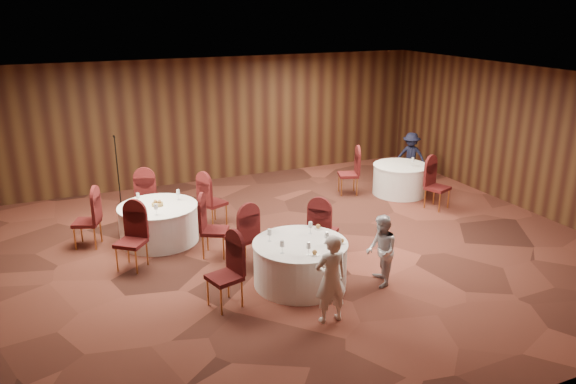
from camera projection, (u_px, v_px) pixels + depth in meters
name	position (u px, v px, depth m)	size (l,w,h in m)	color
ground	(283.00, 251.00, 10.69)	(12.00, 12.00, 0.00)	black
room_shell	(282.00, 151.00, 10.06)	(12.00, 12.00, 12.00)	silver
table_main	(300.00, 263.00, 9.35)	(1.58, 1.58, 0.74)	white
table_left	(159.00, 223.00, 11.04)	(1.55, 1.55, 0.74)	white
table_right	(400.00, 179.00, 13.80)	(1.34, 1.34, 0.74)	white
chairs_main	(266.00, 247.00, 9.65)	(2.93, 1.94, 1.00)	#3B0B11
chairs_left	(159.00, 217.00, 10.98)	(3.22, 3.09, 1.00)	#3B0B11
chairs_right	(391.00, 181.00, 13.26)	(2.01, 2.40, 1.00)	#3B0B11
tabletop_main	(311.00, 238.00, 9.16)	(1.16, 1.09, 0.22)	silver
tabletop_left	(157.00, 202.00, 10.89)	(0.85, 0.85, 0.22)	silver
tabletop_right	(413.00, 160.00, 13.52)	(0.08, 0.08, 0.22)	silver
mic_stand	(119.00, 189.00, 12.64)	(0.24, 0.24, 1.74)	black
woman_a	(331.00, 279.00, 8.13)	(0.50, 0.33, 1.38)	white
woman_b	(381.00, 251.00, 9.24)	(0.59, 0.46, 1.22)	silver
man_c	(411.00, 156.00, 14.87)	(0.82, 0.47, 1.27)	black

